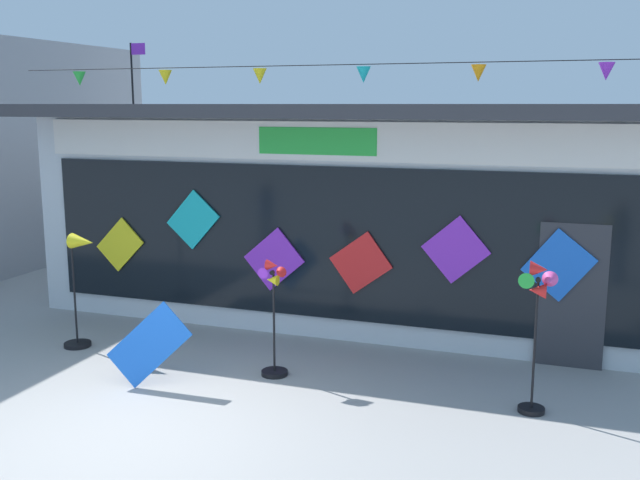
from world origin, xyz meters
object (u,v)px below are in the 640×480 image
wind_spinner_far_left (80,276)px  wind_spinner_left (273,312)px  display_kite_on_ground (149,345)px  wind_spinner_center_left (537,307)px  kite_shop_building (364,203)px

wind_spinner_far_left → wind_spinner_left: size_ratio=1.09×
wind_spinner_left → display_kite_on_ground: bearing=-147.4°
wind_spinner_left → wind_spinner_far_left: bearing=177.7°
display_kite_on_ground → wind_spinner_center_left: bearing=9.2°
wind_spinner_left → wind_spinner_center_left: 3.34m
kite_shop_building → wind_spinner_left: size_ratio=6.68×
kite_shop_building → display_kite_on_ground: kite_shop_building is taller
kite_shop_building → wind_spinner_far_left: kite_shop_building is taller
wind_spinner_far_left → display_kite_on_ground: size_ratio=1.67×
kite_shop_building → wind_spinner_center_left: size_ratio=5.80×
wind_spinner_center_left → wind_spinner_far_left: bearing=177.9°
kite_shop_building → wind_spinner_left: bearing=-90.3°
kite_shop_building → wind_spinner_center_left: (3.28, -4.29, -0.52)m
wind_spinner_far_left → kite_shop_building: bearing=52.4°
display_kite_on_ground → wind_spinner_far_left: bearing=150.8°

